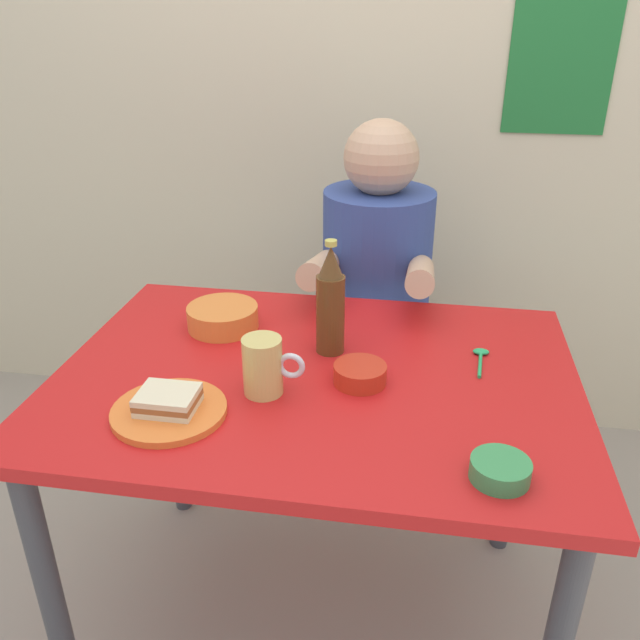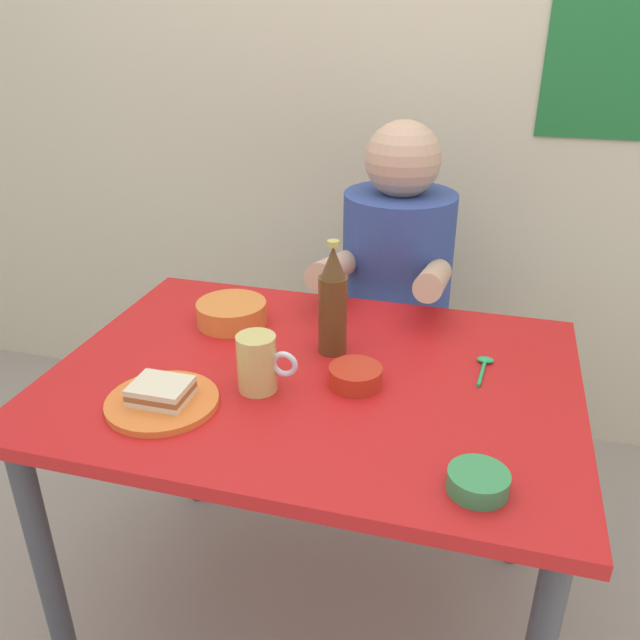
% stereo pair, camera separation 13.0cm
% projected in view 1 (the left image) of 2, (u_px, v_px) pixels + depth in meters
% --- Properties ---
extents(ground_plane, '(6.00, 6.00, 0.00)m').
position_uv_depth(ground_plane, '(317.00, 615.00, 1.71)').
color(ground_plane, gray).
extents(wall_back, '(4.40, 0.09, 2.60)m').
position_uv_depth(wall_back, '(372.00, 54.00, 2.07)').
color(wall_back, beige).
rests_on(wall_back, ground).
extents(dining_table, '(1.10, 0.80, 0.74)m').
position_uv_depth(dining_table, '(316.00, 409.00, 1.42)').
color(dining_table, red).
rests_on(dining_table, ground).
extents(stool, '(0.34, 0.34, 0.45)m').
position_uv_depth(stool, '(372.00, 380.00, 2.10)').
color(stool, '#4C4C51').
rests_on(stool, ground).
extents(person_seated, '(0.33, 0.56, 0.72)m').
position_uv_depth(person_seated, '(377.00, 261.00, 1.91)').
color(person_seated, '#33478C').
rests_on(person_seated, stool).
extents(plate_orange, '(0.22, 0.22, 0.01)m').
position_uv_depth(plate_orange, '(169.00, 411.00, 1.24)').
color(plate_orange, orange).
rests_on(plate_orange, dining_table).
extents(sandwich, '(0.11, 0.09, 0.04)m').
position_uv_depth(sandwich, '(168.00, 400.00, 1.23)').
color(sandwich, beige).
rests_on(sandwich, plate_orange).
extents(beer_mug, '(0.13, 0.08, 0.12)m').
position_uv_depth(beer_mug, '(264.00, 366.00, 1.29)').
color(beer_mug, '#D1BC66').
rests_on(beer_mug, dining_table).
extents(beer_bottle, '(0.06, 0.06, 0.26)m').
position_uv_depth(beer_bottle, '(330.00, 303.00, 1.42)').
color(beer_bottle, '#593819').
rests_on(beer_bottle, dining_table).
extents(sauce_bowl_chili, '(0.11, 0.11, 0.04)m').
position_uv_depth(sauce_bowl_chili, '(360.00, 373.00, 1.34)').
color(sauce_bowl_chili, red).
rests_on(sauce_bowl_chili, dining_table).
extents(dip_bowl_green, '(0.10, 0.10, 0.03)m').
position_uv_depth(dip_bowl_green, '(500.00, 469.00, 1.07)').
color(dip_bowl_green, '#388C4C').
rests_on(dip_bowl_green, dining_table).
extents(soup_bowl_orange, '(0.17, 0.17, 0.05)m').
position_uv_depth(soup_bowl_orange, '(223.00, 316.00, 1.56)').
color(soup_bowl_orange, orange).
rests_on(soup_bowl_orange, dining_table).
extents(spoon, '(0.04, 0.12, 0.01)m').
position_uv_depth(spoon, '(481.00, 357.00, 1.43)').
color(spoon, '#26A559').
rests_on(spoon, dining_table).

